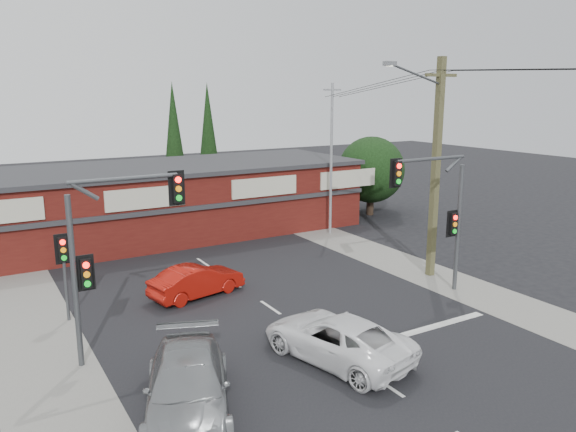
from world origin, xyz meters
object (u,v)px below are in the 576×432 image
silver_suv (188,387)px  utility_pole (434,162)px  white_suv (337,338)px  red_sedan (197,281)px  shop_building (143,202)px

silver_suv → utility_pole: bearing=42.2°
white_suv → red_sedan: bearing=-91.1°
red_sedan → utility_pole: size_ratio=0.41×
utility_pole → shop_building: bearing=123.8°
silver_suv → shop_building: shop_building is taller
red_sedan → utility_pole: utility_pole is taller
silver_suv → shop_building: (4.57, 19.32, 1.34)m
white_suv → red_sedan: white_suv is taller
red_sedan → shop_building: shop_building is taller
shop_building → white_suv: bearing=-87.8°
silver_suv → red_sedan: silver_suv is taller
utility_pole → white_suv: bearing=-151.3°
white_suv → utility_pole: utility_pole is taller
silver_suv → utility_pole: 15.60m
silver_suv → utility_pole: (13.93, 5.32, 4.60)m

